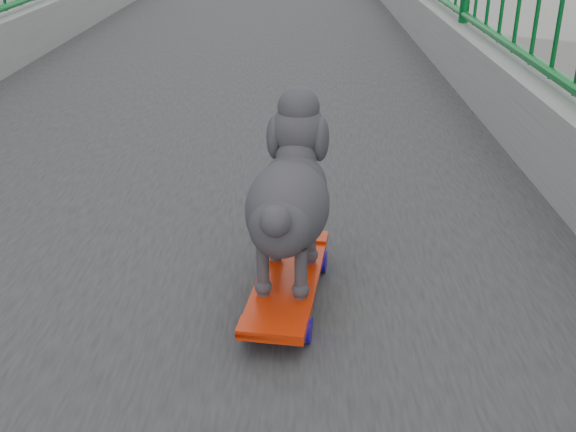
# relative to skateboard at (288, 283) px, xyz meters

# --- Properties ---
(skateboard) EXTENTS (0.23, 0.55, 0.07)m
(skateboard) POSITION_rel_skateboard_xyz_m (0.00, 0.00, 0.00)
(skateboard) COLOR red
(skateboard) RESTS_ON footbridge
(poodle) EXTENTS (0.25, 0.49, 0.41)m
(poodle) POSITION_rel_skateboard_xyz_m (0.00, 0.03, 0.24)
(poodle) COLOR #272529
(poodle) RESTS_ON skateboard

